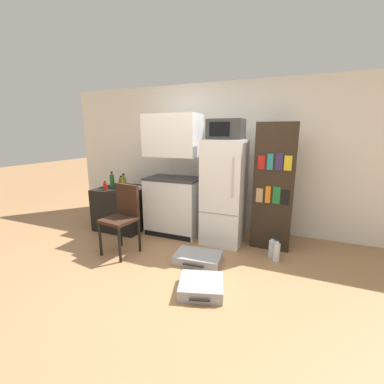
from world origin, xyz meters
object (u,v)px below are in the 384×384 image
side_table (124,208)px  bottle_amber_beer (121,181)px  water_bottle_front (272,248)px  kitchen_hutch (173,181)px  bowl (137,188)px  bottle_green_tall (112,181)px  refrigerator (224,192)px  water_bottle_middle (276,252)px  chair (123,213)px  suitcase_small_flat (201,286)px  microwave (226,129)px  bottle_ketchup_red (105,186)px  bottle_olive_oil (124,184)px  suitcase_large_flat (198,258)px  bookshelf (274,187)px

side_table → bottle_amber_beer: size_ratio=4.83×
bottle_amber_beer → water_bottle_front: bearing=-7.7°
kitchen_hutch → bowl: bearing=-171.1°
bottle_green_tall → bowl: 0.48m
side_table → refrigerator: 1.82m
water_bottle_front → water_bottle_middle: size_ratio=0.93×
refrigerator → chair: refrigerator is taller
suitcase_small_flat → bottle_amber_beer: bearing=128.3°
microwave → chair: microwave is taller
bottle_ketchup_red → water_bottle_front: 2.75m
water_bottle_middle → bottle_amber_beer: bearing=170.4°
bottle_green_tall → water_bottle_front: 2.79m
kitchen_hutch → refrigerator: (0.85, -0.02, -0.11)m
water_bottle_front → bottle_olive_oil: bearing=-178.6°
kitchen_hutch → bottle_ketchup_red: bearing=-161.5°
bottle_ketchup_red → water_bottle_middle: size_ratio=0.49×
refrigerator → bottle_green_tall: bearing=-176.2°
water_bottle_front → side_table: bearing=176.2°
bottle_amber_beer → bottle_green_tall: 0.25m
side_table → chair: 1.00m
chair → suitcase_large_flat: size_ratio=1.54×
bottle_green_tall → suitcase_large_flat: 2.09m
bottle_amber_beer → bowl: bottle_amber_beer is taller
bookshelf → bottle_ketchup_red: bearing=-170.1°
bottle_ketchup_red → water_bottle_middle: 2.81m
chair → suitcase_large_flat: bearing=13.8°
bottle_ketchup_red → chair: size_ratio=0.16×
refrigerator → water_bottle_front: 1.02m
bottle_amber_beer → bottle_ketchup_red: (0.03, -0.45, -0.01)m
bowl → chair: 0.86m
refrigerator → bottle_ketchup_red: bearing=-170.1°
bottle_green_tall → bottle_ketchup_red: 0.21m
bottle_green_tall → suitcase_small_flat: size_ratio=0.51×
kitchen_hutch → bowl: size_ratio=12.80×
bottle_ketchup_red → bottle_green_tall: bearing=96.8°
bottle_ketchup_red → chair: chair is taller
bottle_olive_oil → bottle_ketchup_red: (-0.36, -0.03, -0.06)m
water_bottle_front → bowl: bearing=175.5°
side_table → water_bottle_front: 2.53m
suitcase_large_flat → kitchen_hutch: bearing=128.0°
bowl → water_bottle_middle: (2.29, -0.28, -0.60)m
kitchen_hutch → water_bottle_front: 1.79m
bottle_green_tall → suitcase_large_flat: bearing=-19.1°
side_table → water_bottle_front: bearing=-3.8°
bottle_olive_oil → chair: bottle_olive_oil is taller
side_table → bottle_amber_beer: (-0.18, 0.20, 0.42)m
side_table → water_bottle_front: side_table is taller
bookshelf → water_bottle_front: size_ratio=6.12×
refrigerator → water_bottle_middle: refrigerator is taller
side_table → water_bottle_front: size_ratio=2.80×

